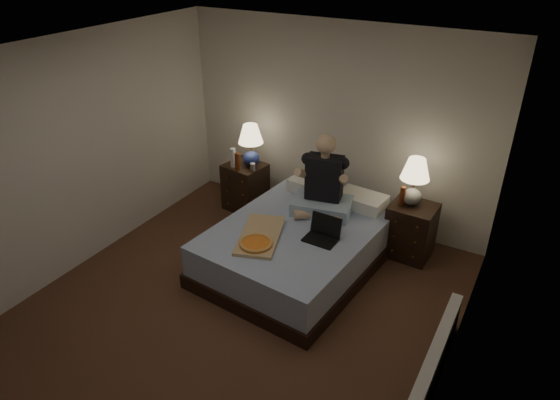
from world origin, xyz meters
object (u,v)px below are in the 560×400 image
Objects in this scene: beer_bottle_right at (402,196)px; lamp_left at (251,145)px; water_bottle at (233,158)px; soda_can at (253,167)px; radiator at (432,368)px; lamp_right at (414,182)px; laptop at (321,231)px; bed at (297,246)px; person at (324,176)px; nightstand_right at (411,231)px; nightstand_left at (245,187)px; pizza_box at (256,244)px; beer_bottle_left at (237,162)px.

lamp_left is at bearing 177.97° from beer_bottle_right.
lamp_left is at bearing 38.92° from water_bottle.
soda_can reaches higher than radiator.
laptop is at bearing -123.16° from lamp_right.
beer_bottle_right is at bearing 46.65° from bed.
lamp_left is at bearing 148.59° from person.
lamp_left is (-2.17, 0.02, 0.60)m from nightstand_right.
laptop is (-0.65, -0.99, -0.30)m from lamp_right.
water_bottle reaches higher than radiator.
lamp_right is 2.11m from radiator.
pizza_box is (1.05, -1.39, 0.23)m from nightstand_left.
lamp_left is 3.51m from radiator.
person is 2.74× the size of laptop.
pizza_box is at bearing -117.29° from person.
person reaches higher than pizza_box.
nightstand_right is at bearing 55.97° from laptop.
laptop is 0.21× the size of radiator.
lamp_right is at bearing 5.44° from beer_bottle_left.
beer_bottle_right is (0.89, 0.79, 0.51)m from bed.
water_bottle reaches higher than pizza_box.
beer_bottle_right is at bearing 12.69° from person.
laptop is at bearing -26.62° from water_bottle.
nightstand_right is at bearing 112.41° from radiator.
nightstand_right is 2.26m from lamp_left.
lamp_right is 2.43× the size of beer_bottle_left.
person is (1.32, -0.23, 0.22)m from beer_bottle_left.
beer_bottle_right is at bearing -2.03° from lamp_left.
radiator is at bearing -23.08° from bed.
lamp_right reaches higher than nightstand_right.
beer_bottle_left is at bearing -172.86° from nightstand_right.
pizza_box is at bearing -128.22° from nightstand_right.
radiator is (1.95, -0.38, -0.35)m from pizza_box.
water_bottle is (-2.36, -0.13, 0.45)m from nightstand_right.
lamp_left is at bearing -179.86° from lamp_right.
soda_can is 0.06× the size of radiator.
lamp_left is 1.31m from person.
person reaches higher than beer_bottle_right.
person is at bearing -10.07° from beer_bottle_left.
laptop is at bearing -77.67° from person.
person is (1.42, -0.29, 0.21)m from water_bottle.
water_bottle is 1.09× the size of beer_bottle_right.
radiator is (3.00, -1.77, -0.12)m from nightstand_left.
laptop reaches higher than nightstand_right.
beer_bottle_right is at bearing -138.49° from lamp_right.
nightstand_left is 0.47m from water_bottle.
lamp_right reaches higher than nightstand_left.
bed is at bearing -35.01° from soda_can.
bed is 8.92× the size of beer_bottle_left.
radiator is (2.99, -1.60, -0.56)m from beer_bottle_left.
radiator is at bearing -51.14° from person.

